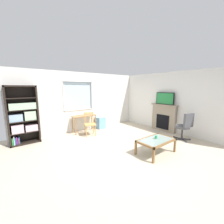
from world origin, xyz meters
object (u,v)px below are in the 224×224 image
(desk_under_window, at_px, (84,118))
(bookshelf, at_px, (23,117))
(sippy_cup, at_px, (156,137))
(wooden_chair, at_px, (90,124))
(tv, at_px, (165,98))
(coffee_table, at_px, (156,141))
(office_chair, at_px, (185,125))
(fireplace, at_px, (164,118))
(plastic_drawer_unit, at_px, (100,123))

(desk_under_window, bearing_deg, bookshelf, 177.08)
(sippy_cup, bearing_deg, wooden_chair, 107.34)
(tv, height_order, coffee_table, tv)
(office_chair, bearing_deg, desk_under_window, 127.20)
(bookshelf, xyz_separation_m, fireplace, (4.97, -2.07, -0.34))
(fireplace, bearing_deg, office_chair, -113.04)
(fireplace, xyz_separation_m, coffee_table, (-2.12, -1.10, -0.23))
(plastic_drawer_unit, xyz_separation_m, coffee_table, (-0.15, -3.11, 0.10))
(plastic_drawer_unit, bearing_deg, sippy_cup, -91.55)
(wooden_chair, xyz_separation_m, coffee_table, (0.72, -2.55, -0.11))
(wooden_chair, xyz_separation_m, fireplace, (2.84, -1.45, 0.12))
(wooden_chair, distance_m, plastic_drawer_unit, 1.05)
(tv, bearing_deg, plastic_drawer_unit, 134.17)
(bookshelf, height_order, fireplace, bookshelf)
(tv, bearing_deg, wooden_chair, 152.81)
(bookshelf, distance_m, plastic_drawer_unit, 3.07)
(bookshelf, height_order, wooden_chair, bookshelf)
(desk_under_window, bearing_deg, office_chair, -52.80)
(bookshelf, height_order, coffee_table, bookshelf)
(desk_under_window, height_order, coffee_table, desk_under_window)
(bookshelf, bearing_deg, fireplace, -22.63)
(sippy_cup, bearing_deg, coffee_table, -143.15)
(coffee_table, bearing_deg, sippy_cup, 36.85)
(wooden_chair, distance_m, coffee_table, 2.65)
(plastic_drawer_unit, height_order, fireplace, fireplace)
(plastic_drawer_unit, bearing_deg, fireplace, -45.57)
(plastic_drawer_unit, bearing_deg, tv, -45.83)
(bookshelf, bearing_deg, desk_under_window, -2.92)
(plastic_drawer_unit, bearing_deg, office_chair, -64.45)
(fireplace, xyz_separation_m, tv, (-0.02, 0.00, 0.83))
(tv, height_order, office_chair, tv)
(desk_under_window, xyz_separation_m, tv, (2.80, -1.96, 0.81))
(office_chair, bearing_deg, bookshelf, 144.62)
(plastic_drawer_unit, distance_m, coffee_table, 3.12)
(plastic_drawer_unit, bearing_deg, coffee_table, -92.72)
(desk_under_window, bearing_deg, plastic_drawer_unit, 3.40)
(fireplace, height_order, office_chair, fireplace)
(wooden_chair, distance_m, fireplace, 3.19)
(tv, distance_m, sippy_cup, 2.49)
(wooden_chair, height_order, fireplace, fireplace)
(wooden_chair, distance_m, office_chair, 3.49)
(coffee_table, bearing_deg, plastic_drawer_unit, 87.28)
(bookshelf, height_order, sippy_cup, bookshelf)
(tv, xyz_separation_m, sippy_cup, (-2.04, -1.05, -0.96))
(fireplace, relative_size, sippy_cup, 13.05)
(bookshelf, xyz_separation_m, sippy_cup, (2.92, -3.12, -0.46))
(plastic_drawer_unit, relative_size, coffee_table, 0.48)
(fireplace, height_order, tv, tv)
(tv, xyz_separation_m, office_chair, (-0.46, -1.12, -0.86))
(wooden_chair, relative_size, office_chair, 0.90)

